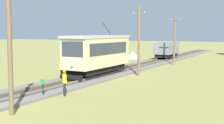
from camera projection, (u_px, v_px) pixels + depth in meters
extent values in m
cube|color=beige|center=(98.00, 52.00, 27.92)|extent=(2.50, 8.00, 2.60)
cube|color=#B2ADA3|center=(98.00, 37.00, 27.78)|extent=(2.60, 8.32, 0.22)
cube|color=black|center=(98.00, 69.00, 28.07)|extent=(2.10, 7.04, 0.44)
cube|color=#2D3842|center=(72.00, 49.00, 24.36)|extent=(2.10, 0.03, 1.25)
cube|color=#2D3842|center=(110.00, 48.00, 27.28)|extent=(0.02, 6.72, 1.04)
sphere|color=#F4EAB2|center=(72.00, 65.00, 24.44)|extent=(0.28, 0.28, 0.28)
cylinder|color=black|center=(106.00, 28.00, 29.10)|extent=(0.05, 1.67, 1.19)
cube|color=black|center=(71.00, 77.00, 24.41)|extent=(2.00, 0.36, 0.32)
cylinder|color=black|center=(85.00, 72.00, 26.11)|extent=(1.54, 0.80, 0.80)
cylinder|color=black|center=(110.00, 67.00, 30.03)|extent=(1.54, 0.80, 0.80)
cube|color=slate|center=(167.00, 48.00, 45.48)|extent=(2.40, 5.20, 1.70)
cube|color=black|center=(166.00, 55.00, 45.58)|extent=(2.02, 4.78, 0.38)
cylinder|color=black|center=(163.00, 56.00, 44.22)|extent=(1.54, 0.76, 0.76)
cylinder|color=black|center=(170.00, 55.00, 46.95)|extent=(1.54, 0.76, 0.76)
cylinder|color=brown|center=(9.00, 34.00, 14.66)|extent=(0.24, 0.26, 8.06)
cylinder|color=brown|center=(139.00, 41.00, 28.57)|extent=(0.24, 0.26, 6.67)
cube|color=brown|center=(139.00, 14.00, 28.32)|extent=(1.40, 0.10, 0.10)
cylinder|color=silver|center=(134.00, 13.00, 28.57)|extent=(0.08, 0.08, 0.10)
cylinder|color=silver|center=(145.00, 12.00, 28.05)|extent=(0.08, 0.08, 0.10)
cylinder|color=brown|center=(175.00, 39.00, 38.61)|extent=(0.24, 0.55, 6.51)
cube|color=brown|center=(175.00, 20.00, 38.37)|extent=(1.40, 0.10, 0.10)
cylinder|color=silver|center=(171.00, 19.00, 38.62)|extent=(0.08, 0.08, 0.10)
cylinder|color=silver|center=(179.00, 19.00, 38.10)|extent=(0.08, 0.08, 0.10)
cylinder|color=black|center=(43.00, 91.00, 18.99)|extent=(0.06, 0.06, 0.90)
cube|color=#1E7A33|center=(43.00, 81.00, 18.94)|extent=(0.21, 0.21, 0.28)
cone|color=#9E998E|center=(133.00, 55.00, 47.60)|extent=(2.39, 2.39, 1.21)
cylinder|color=black|center=(65.00, 90.00, 19.46)|extent=(0.15, 0.15, 0.86)
cylinder|color=black|center=(64.00, 89.00, 19.62)|extent=(0.15, 0.15, 0.86)
cube|color=yellow|center=(64.00, 78.00, 19.47)|extent=(0.43, 0.44, 0.58)
sphere|color=#936B51|center=(64.00, 72.00, 19.43)|extent=(0.22, 0.22, 0.22)
sphere|color=yellow|center=(64.00, 70.00, 19.42)|extent=(0.21, 0.21, 0.21)
cylinder|color=black|center=(63.00, 73.00, 27.53)|extent=(0.15, 0.15, 0.86)
cylinder|color=black|center=(61.00, 73.00, 27.41)|extent=(0.15, 0.15, 0.86)
cube|color=yellow|center=(62.00, 65.00, 27.40)|extent=(0.30, 0.41, 0.58)
sphere|color=tan|center=(62.00, 60.00, 27.36)|extent=(0.22, 0.22, 0.22)
sphere|color=yellow|center=(62.00, 59.00, 27.35)|extent=(0.21, 0.21, 0.21)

